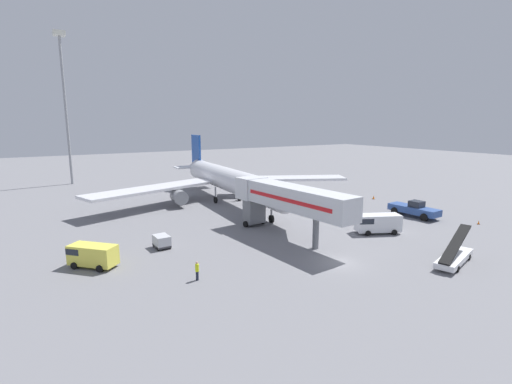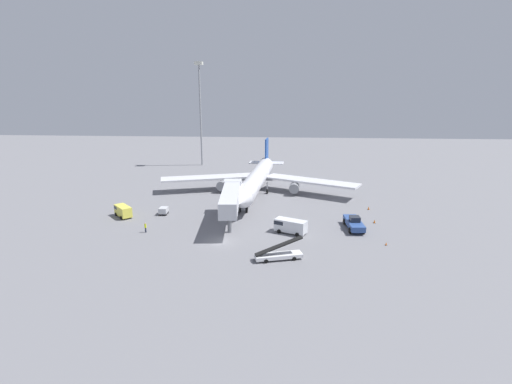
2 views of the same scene
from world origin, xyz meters
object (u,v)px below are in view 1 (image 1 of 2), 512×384
safety_cone_alpha (374,197)px  safety_cone_charlie (479,222)px  belt_loader_truck (454,256)px  service_van_outer_left (92,254)px  safety_cone_bravo (412,207)px  service_van_near_left (377,223)px  airplane_at_gate (228,180)px  ground_crew_worker_foreground (197,270)px  baggage_cart_mid_right (162,241)px  apron_light_mast (63,84)px  jet_bridge (284,198)px  pushback_tug (414,209)px

safety_cone_alpha → safety_cone_charlie: 19.38m
safety_cone_charlie → belt_loader_truck: bearing=-158.5°
service_van_outer_left → safety_cone_bravo: 48.06m
service_van_near_left → safety_cone_bravo: (15.75, 6.36, -1.04)m
airplane_at_gate → safety_cone_bravo: 30.65m
service_van_outer_left → ground_crew_worker_foreground: bearing=-47.9°
airplane_at_gate → belt_loader_truck: airplane_at_gate is taller
baggage_cart_mid_right → apron_light_mast: apron_light_mast is taller
safety_cone_alpha → apron_light_mast: size_ratio=0.02×
jet_bridge → pushback_tug: 22.59m
service_van_near_left → service_van_outer_left: (-32.30, 6.59, -0.10)m
service_van_near_left → safety_cone_alpha: service_van_near_left is taller
baggage_cart_mid_right → jet_bridge: bearing=-14.6°
jet_bridge → service_van_near_left: size_ratio=3.22×
airplane_at_gate → service_van_outer_left: (-24.91, -19.54, -2.69)m
service_van_near_left → baggage_cart_mid_right: size_ratio=2.73×
pushback_tug → belt_loader_truck: bearing=-133.0°
service_van_outer_left → baggage_cart_mid_right: 7.71m
belt_loader_truck → safety_cone_alpha: 31.71m
belt_loader_truck → service_van_outer_left: (-30.59, 17.78, 0.47)m
jet_bridge → ground_crew_worker_foreground: size_ratio=10.80×
jet_bridge → apron_light_mast: (-17.63, 57.49, 17.08)m
safety_cone_bravo → apron_light_mast: size_ratio=0.02×
apron_light_mast → safety_cone_charlie: bearing=-56.9°
safety_cone_bravo → service_van_outer_left: bearing=179.7°
ground_crew_worker_foreground → safety_cone_charlie: (40.11, -2.88, -0.67)m
safety_cone_charlie → jet_bridge: bearing=160.2°
belt_loader_truck → baggage_cart_mid_right: bearing=139.6°
pushback_tug → airplane_at_gate: bearing=128.9°
jet_bridge → pushback_tug: size_ratio=2.50×
apron_light_mast → jet_bridge: bearing=-73.0°
airplane_at_gate → pushback_tug: bearing=-51.1°
pushback_tug → baggage_cart_mid_right: bearing=171.1°
baggage_cart_mid_right → safety_cone_bravo: size_ratio=3.43×
baggage_cart_mid_right → belt_loader_truck: bearing=-40.4°
safety_cone_bravo → belt_loader_truck: bearing=-134.9°
airplane_at_gate → jet_bridge: 21.54m
service_van_near_left → baggage_cart_mid_right: (-24.85, 8.53, -0.56)m
pushback_tug → apron_light_mast: (-39.82, 59.51, 20.77)m
pushback_tug → apron_light_mast: 74.55m
safety_cone_charlie → safety_cone_alpha: bearing=86.6°
safety_cone_bravo → apron_light_mast: 74.53m
service_van_outer_left → safety_cone_alpha: 49.39m
airplane_at_gate → safety_cone_alpha: (23.78, -11.29, -3.60)m
belt_loader_truck → service_van_near_left: size_ratio=1.23×
ground_crew_worker_foreground → pushback_tug: bearing=7.1°
jet_bridge → ground_crew_worker_foreground: jet_bridge is taller
safety_cone_bravo → safety_cone_charlie: (-0.52, -10.87, -0.06)m
airplane_at_gate → jet_bridge: bearing=-99.2°
service_van_near_left → service_van_outer_left: service_van_near_left is taller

